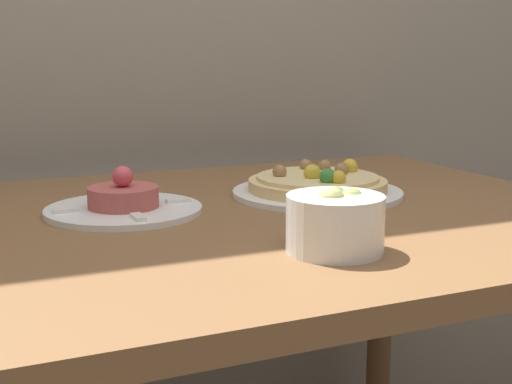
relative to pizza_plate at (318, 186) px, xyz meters
name	(u,v)px	position (x,y,z in m)	size (l,w,h in m)	color
dining_table	(215,277)	(-0.23, -0.07, -0.12)	(1.29, 0.90, 0.79)	brown
pizza_plate	(318,186)	(0.00, 0.00, 0.00)	(0.31, 0.31, 0.06)	white
tartare_plate	(124,204)	(-0.35, 0.00, 0.00)	(0.25, 0.25, 0.08)	white
small_bowl	(335,222)	(-0.16, -0.33, 0.02)	(0.13, 0.13, 0.09)	white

